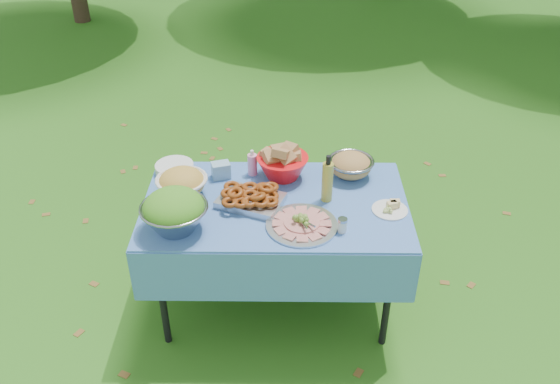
{
  "coord_description": "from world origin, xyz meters",
  "views": [
    {
      "loc": [
        0.06,
        -2.69,
        2.64
      ],
      "look_at": [
        0.03,
        0.0,
        0.83
      ],
      "focal_mm": 38.0,
      "sensor_mm": 36.0,
      "label": 1
    }
  ],
  "objects_px": {
    "pasta_bowl_steel": "(351,165)",
    "plate_stack": "(175,168)",
    "salad_bowl": "(174,211)",
    "bread_bowl": "(283,162)",
    "picnic_table": "(276,255)",
    "charcuterie_platter": "(302,219)",
    "oil_bottle": "(328,178)"
  },
  "relations": [
    {
      "from": "salad_bowl",
      "to": "pasta_bowl_steel",
      "type": "height_order",
      "value": "salad_bowl"
    },
    {
      "from": "picnic_table",
      "to": "bread_bowl",
      "type": "relative_size",
      "value": 4.82
    },
    {
      "from": "oil_bottle",
      "to": "salad_bowl",
      "type": "bearing_deg",
      "value": -160.77
    },
    {
      "from": "picnic_table",
      "to": "charcuterie_platter",
      "type": "distance_m",
      "value": 0.5
    },
    {
      "from": "picnic_table",
      "to": "charcuterie_platter",
      "type": "relative_size",
      "value": 3.85
    },
    {
      "from": "plate_stack",
      "to": "picnic_table",
      "type": "bearing_deg",
      "value": -26.8
    },
    {
      "from": "plate_stack",
      "to": "pasta_bowl_steel",
      "type": "height_order",
      "value": "pasta_bowl_steel"
    },
    {
      "from": "salad_bowl",
      "to": "pasta_bowl_steel",
      "type": "relative_size",
      "value": 1.3
    },
    {
      "from": "charcuterie_platter",
      "to": "oil_bottle",
      "type": "relative_size",
      "value": 1.35
    },
    {
      "from": "salad_bowl",
      "to": "bread_bowl",
      "type": "xyz_separation_m",
      "value": [
        0.55,
        0.52,
        -0.01
      ]
    },
    {
      "from": "plate_stack",
      "to": "salad_bowl",
      "type": "bearing_deg",
      "value": -80.34
    },
    {
      "from": "picnic_table",
      "to": "bread_bowl",
      "type": "distance_m",
      "value": 0.55
    },
    {
      "from": "charcuterie_platter",
      "to": "bread_bowl",
      "type": "bearing_deg",
      "value": 102.19
    },
    {
      "from": "charcuterie_platter",
      "to": "oil_bottle",
      "type": "height_order",
      "value": "oil_bottle"
    },
    {
      "from": "picnic_table",
      "to": "plate_stack",
      "type": "distance_m",
      "value": 0.79
    },
    {
      "from": "salad_bowl",
      "to": "plate_stack",
      "type": "xyz_separation_m",
      "value": [
        -0.09,
        0.55,
        -0.09
      ]
    },
    {
      "from": "pasta_bowl_steel",
      "to": "plate_stack",
      "type": "bearing_deg",
      "value": 178.95
    },
    {
      "from": "bread_bowl",
      "to": "pasta_bowl_steel",
      "type": "distance_m",
      "value": 0.4
    },
    {
      "from": "plate_stack",
      "to": "charcuterie_platter",
      "type": "bearing_deg",
      "value": -34.86
    },
    {
      "from": "pasta_bowl_steel",
      "to": "charcuterie_platter",
      "type": "height_order",
      "value": "pasta_bowl_steel"
    },
    {
      "from": "bread_bowl",
      "to": "oil_bottle",
      "type": "height_order",
      "value": "oil_bottle"
    },
    {
      "from": "picnic_table",
      "to": "salad_bowl",
      "type": "xyz_separation_m",
      "value": [
        -0.51,
        -0.25,
        0.49
      ]
    },
    {
      "from": "bread_bowl",
      "to": "oil_bottle",
      "type": "relative_size",
      "value": 1.08
    },
    {
      "from": "salad_bowl",
      "to": "charcuterie_platter",
      "type": "relative_size",
      "value": 0.91
    },
    {
      "from": "oil_bottle",
      "to": "pasta_bowl_steel",
      "type": "bearing_deg",
      "value": 59.03
    },
    {
      "from": "bread_bowl",
      "to": "pasta_bowl_steel",
      "type": "height_order",
      "value": "bread_bowl"
    },
    {
      "from": "plate_stack",
      "to": "bread_bowl",
      "type": "distance_m",
      "value": 0.65
    },
    {
      "from": "bread_bowl",
      "to": "charcuterie_platter",
      "type": "bearing_deg",
      "value": -77.81
    },
    {
      "from": "bread_bowl",
      "to": "charcuterie_platter",
      "type": "relative_size",
      "value": 0.8
    },
    {
      "from": "bread_bowl",
      "to": "charcuterie_platter",
      "type": "distance_m",
      "value": 0.5
    },
    {
      "from": "picnic_table",
      "to": "pasta_bowl_steel",
      "type": "distance_m",
      "value": 0.69
    },
    {
      "from": "picnic_table",
      "to": "oil_bottle",
      "type": "height_order",
      "value": "oil_bottle"
    }
  ]
}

